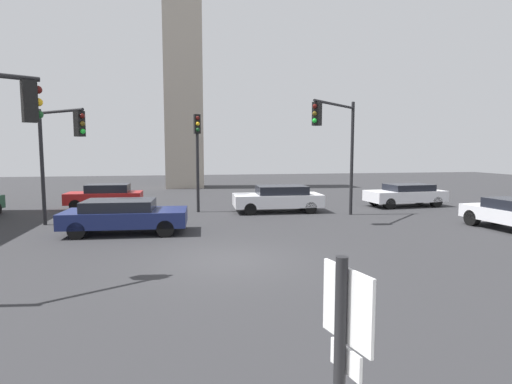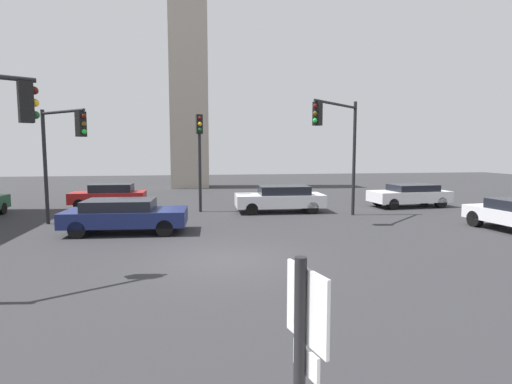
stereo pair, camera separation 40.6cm
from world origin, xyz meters
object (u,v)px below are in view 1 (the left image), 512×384
car_1 (124,215)px  direction_sign (342,361)px  traffic_light_0 (337,134)px  car_5 (406,194)px  car_4 (106,196)px  traffic_light_1 (197,144)px  car_3 (278,198)px  traffic_light_2 (60,142)px

car_1 → direction_sign: bearing=-72.2°
traffic_light_0 → car_5: traffic_light_0 is taller
traffic_light_0 → car_4: bearing=-68.8°
traffic_light_1 → car_3: bearing=70.6°
car_4 → traffic_light_2: bearing=84.0°
direction_sign → car_1: direction_sign is taller
traffic_light_2 → car_5: traffic_light_2 is taller
car_1 → traffic_light_1: bearing=62.1°
traffic_light_0 → traffic_light_2: traffic_light_0 is taller
car_1 → car_5: size_ratio=1.04×
traffic_light_0 → traffic_light_1: bearing=-71.2°
traffic_light_1 → car_3: size_ratio=1.09×
direction_sign → car_4: size_ratio=0.55×
car_3 → car_1: bearing=32.9°
traffic_light_1 → car_4: bearing=-122.7°
traffic_light_1 → car_1: (-3.12, -5.13, -2.86)m
direction_sign → traffic_light_2: 16.44m
direction_sign → car_1: (-3.46, 13.46, -0.80)m
traffic_light_1 → car_5: 12.44m
traffic_light_0 → car_3: 4.79m
car_1 → car_4: size_ratio=1.18×
direction_sign → traffic_light_2: bearing=98.8°
car_3 → car_4: bearing=-15.7°
car_5 → traffic_light_0: bearing=27.6°
direction_sign → traffic_light_1: bearing=77.8°
car_4 → car_5: car_4 is taller
direction_sign → traffic_light_2: traffic_light_2 is taller
traffic_light_2 → car_1: (2.68, -1.65, -2.89)m
traffic_light_1 → traffic_light_2: (-5.80, -3.48, 0.03)m
traffic_light_1 → car_1: size_ratio=1.07×
car_4 → car_5: 17.33m
car_3 → traffic_light_2: bearing=17.4°
traffic_light_0 → traffic_light_2: 12.12m
car_3 → car_5: bearing=-172.4°
traffic_light_0 → car_5: 7.55m
traffic_light_2 → car_1: size_ratio=1.04×
traffic_light_2 → car_1: bearing=10.8°
traffic_light_0 → traffic_light_1: size_ratio=1.10×
car_3 → car_4: car_3 is taller
direction_sign → car_3: bearing=64.4°
traffic_light_2 → car_5: (17.90, 3.46, -2.91)m
car_5 → direction_sign: bearing=54.0°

